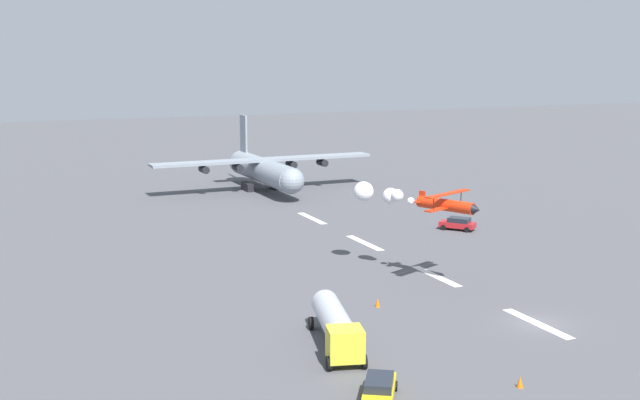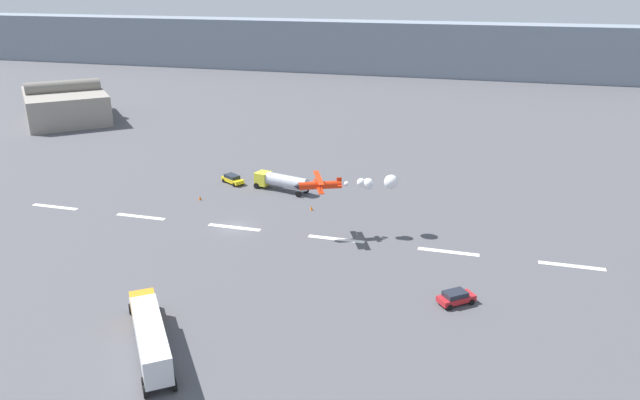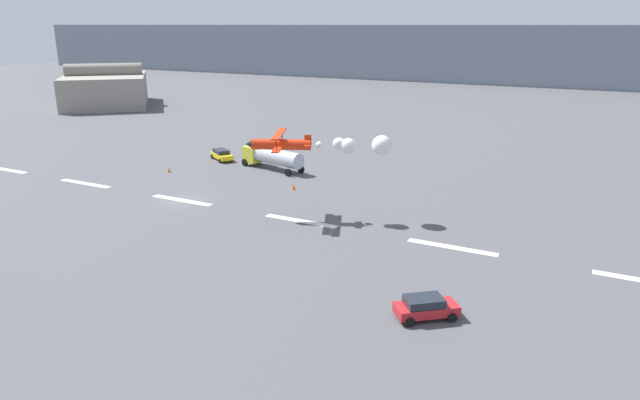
% 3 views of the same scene
% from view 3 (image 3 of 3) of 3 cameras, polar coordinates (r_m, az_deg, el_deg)
% --- Properties ---
extents(ground_plane, '(440.00, 440.00, 0.00)m').
position_cam_3_polar(ground_plane, '(65.91, -13.57, -0.03)').
color(ground_plane, '#4C4C51').
rests_on(ground_plane, ground).
extents(runway_stripe_2, '(8.00, 0.90, 0.01)m').
position_cam_3_polar(runway_stripe_2, '(88.59, -28.76, 2.66)').
color(runway_stripe_2, white).
rests_on(runway_stripe_2, ground).
extents(runway_stripe_3, '(8.00, 0.90, 0.01)m').
position_cam_3_polar(runway_stripe_3, '(76.57, -22.28, 1.53)').
color(runway_stripe_3, white).
rests_on(runway_stripe_3, ground).
extents(runway_stripe_4, '(8.00, 0.90, 0.01)m').
position_cam_3_polar(runway_stripe_4, '(65.91, -13.57, -0.02)').
color(runway_stripe_4, white).
rests_on(runway_stripe_4, ground).
extents(runway_stripe_5, '(8.00, 0.90, 0.01)m').
position_cam_3_polar(runway_stripe_5, '(57.39, -1.90, -2.10)').
color(runway_stripe_5, white).
rests_on(runway_stripe_5, ground).
extents(runway_stripe_6, '(8.00, 0.90, 0.01)m').
position_cam_3_polar(runway_stripe_6, '(52.06, 12.98, -4.60)').
color(runway_stripe_6, white).
rests_on(runway_stripe_6, ground).
extents(mountain_ridge_distant, '(396.00, 16.00, 18.61)m').
position_cam_3_polar(mountain_ridge_distant, '(203.55, 16.04, 13.74)').
color(mountain_ridge_distant, gray).
rests_on(mountain_ridge_distant, ground).
extents(stunt_biplane_red, '(13.67, 7.81, 2.04)m').
position_cam_3_polar(stunt_biplane_red, '(56.69, 1.16, 5.51)').
color(stunt_biplane_red, red).
extents(fuel_tanker_truck, '(10.10, 5.03, 2.90)m').
position_cam_3_polar(fuel_tanker_truck, '(77.74, -4.79, 4.31)').
color(fuel_tanker_truck, yellow).
rests_on(fuel_tanker_truck, ground).
extents(followme_car_yellow, '(4.37, 4.03, 1.52)m').
position_cam_3_polar(followme_car_yellow, '(39.50, 10.45, -10.39)').
color(followme_car_yellow, '#B21E23').
rests_on(followme_car_yellow, ground).
extents(airport_staff_sedan, '(4.81, 3.93, 1.52)m').
position_cam_3_polar(airport_staff_sedan, '(84.34, -9.75, 4.48)').
color(airport_staff_sedan, yellow).
rests_on(airport_staff_sedan, ground).
extents(hangar_building, '(31.05, 31.51, 9.95)m').
position_cam_3_polar(hangar_building, '(149.50, -20.50, 10.28)').
color(hangar_building, gray).
rests_on(hangar_building, ground).
extents(traffic_cone_near, '(0.44, 0.44, 0.75)m').
position_cam_3_polar(traffic_cone_near, '(78.71, -14.77, 2.93)').
color(traffic_cone_near, orange).
rests_on(traffic_cone_near, ground).
extents(traffic_cone_far, '(0.44, 0.44, 0.75)m').
position_cam_3_polar(traffic_cone_far, '(68.25, -2.65, 1.36)').
color(traffic_cone_far, orange).
rests_on(traffic_cone_far, ground).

